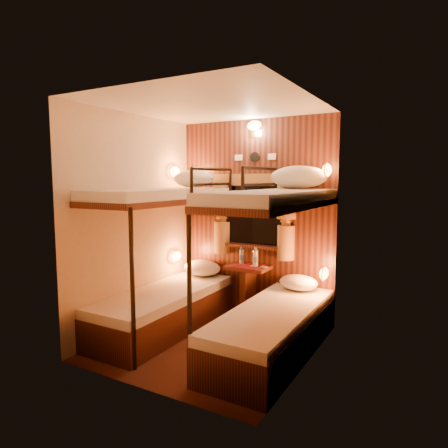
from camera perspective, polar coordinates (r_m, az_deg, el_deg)
The scene contains 22 objects.
floor at distance 4.31m, azimuth -1.78°, elevation -16.61°, with size 2.10×2.10×0.00m, color #3D1A10.
ceiling at distance 4.03m, azimuth -1.91°, elevation 16.62°, with size 2.10×2.10×0.00m, color silver.
wall_back at distance 4.92m, azimuth 4.52°, elevation 0.74°, with size 2.40×2.40×0.00m, color #C6B293.
wall_front at distance 3.16m, azimuth -11.80°, elevation -2.60°, with size 2.40×2.40×0.00m, color #C6B293.
wall_left at distance 4.59m, azimuth -12.57°, elevation 0.19°, with size 2.40×2.40×0.00m, color #C6B293.
wall_right at distance 3.58m, azimuth 11.96°, elevation -1.52°, with size 2.40×2.40×0.00m, color #C6B293.
back_panel at distance 4.90m, azimuth 4.45°, elevation 0.72°, with size 2.00×0.03×2.40m, color black.
bunk_left at distance 4.54m, azimuth -8.43°, elevation -8.04°, with size 0.72×1.90×1.82m.
bunk_right at distance 3.90m, azimuth 7.03°, elevation -10.43°, with size 0.72×1.90×1.82m.
window at distance 4.88m, azimuth 4.29°, elevation 0.47°, with size 1.00×0.12×0.79m.
curtains at distance 4.84m, azimuth 4.14°, elevation 1.40°, with size 1.10×0.22×1.00m.
back_fixtures at distance 4.88m, azimuth 4.38°, elevation 13.00°, with size 0.54×0.09×0.48m.
reading_lamps at distance 4.60m, azimuth 2.69°, elevation 0.85°, with size 2.00×0.20×1.25m.
table at distance 4.88m, azimuth 3.44°, elevation -8.68°, with size 0.50×0.34×0.66m.
bottle_left at distance 4.92m, azimuth 2.55°, elevation -4.67°, with size 0.06×0.06×0.21m.
bottle_right at distance 4.77m, azimuth 4.52°, elevation -4.92°, with size 0.07×0.07×0.23m.
sachet_a at distance 4.77m, azimuth 5.72°, elevation -6.11°, with size 0.08×0.06×0.01m, color silver.
sachet_b at distance 4.80m, azimuth 4.24°, elevation -6.02°, with size 0.08×0.06×0.01m, color silver.
pillow_lower_left at distance 5.15m, azimuth -3.14°, elevation -6.26°, with size 0.50×0.36×0.20m, color silver.
pillow_lower_right at distance 4.56m, azimuth 10.58°, elevation -8.22°, with size 0.43×0.31×0.17m, color silver.
pillow_upper_left at distance 4.87m, azimuth -4.36°, elevation 6.47°, with size 0.53×0.38×0.21m, color silver.
pillow_upper_right at distance 4.35m, azimuth 10.59°, elevation 6.61°, with size 0.61×0.44×0.24m, color silver.
Camera 1 is at (2.06, -3.39, 1.69)m, focal length 32.00 mm.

